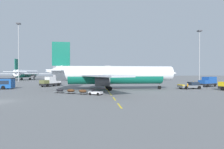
% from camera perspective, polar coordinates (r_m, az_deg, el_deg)
% --- Properties ---
extents(ground, '(400.00, 400.00, 0.00)m').
position_cam_1_polar(ground, '(74.11, 14.47, -2.91)').
color(ground, slate).
extents(apron_paint_markings, '(8.00, 93.60, 0.01)m').
position_cam_1_polar(apron_paint_markings, '(66.52, -2.67, -3.28)').
color(apron_paint_markings, yellow).
rests_on(apron_paint_markings, ground).
extents(airliner_foreground, '(34.74, 34.61, 12.20)m').
position_cam_1_polar(airliner_foreground, '(47.83, 0.58, -0.05)').
color(airliner_foreground, white).
rests_on(airliner_foreground, ground).
extents(pushback_tug, '(6.21, 3.58, 2.08)m').
position_cam_1_polar(pushback_tug, '(55.19, 23.21, -3.18)').
color(pushback_tug, slate).
rests_on(pushback_tug, ground).
extents(airliner_mid_left, '(34.63, 34.83, 12.21)m').
position_cam_1_polar(airliner_mid_left, '(129.00, -25.00, 0.28)').
color(airliner_mid_left, silver).
rests_on(airliner_mid_left, ground).
extents(catering_truck, '(7.31, 5.38, 3.14)m').
position_cam_1_polar(catering_truck, '(66.48, 27.69, -1.93)').
color(catering_truck, black).
rests_on(catering_truck, ground).
extents(ground_power_truck, '(6.15, 7.02, 3.14)m').
position_cam_1_polar(ground_power_truck, '(63.23, -18.40, -2.02)').
color(ground_power_truck, black).
rests_on(ground_power_truck, ground).
extents(baggage_train, '(10.77, 7.07, 1.14)m').
position_cam_1_polar(baggage_train, '(39.53, -10.89, -5.15)').
color(baggage_train, silver).
rests_on(baggage_train, ground).
extents(ground_crew_worker, '(0.39, 0.62, 1.71)m').
position_cam_1_polar(ground_crew_worker, '(52.34, 22.44, -3.30)').
color(ground_crew_worker, '#232328').
rests_on(ground_crew_worker, ground).
extents(apron_light_mast_near, '(1.80, 1.80, 28.29)m').
position_cam_1_polar(apron_light_mast_near, '(99.69, -27.06, 7.91)').
color(apron_light_mast_near, slate).
rests_on(apron_light_mast_near, ground).
extents(apron_light_mast_far, '(1.80, 1.80, 24.47)m').
position_cam_1_polar(apron_light_mast_far, '(96.77, 25.55, 6.91)').
color(apron_light_mast_far, slate).
rests_on(apron_light_mast_far, ground).
extents(terminal_satellite, '(82.28, 24.40, 12.16)m').
position_cam_1_polar(terminal_satellite, '(193.20, -5.03, 0.81)').
color(terminal_satellite, gray).
rests_on(terminal_satellite, ground).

